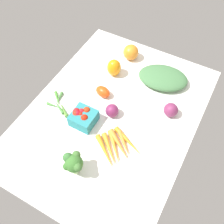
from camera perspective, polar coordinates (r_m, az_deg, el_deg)
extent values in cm
cube|color=white|center=(126.42, 0.00, -0.78)|extent=(104.00, 76.00, 2.00)
cone|color=#568633|center=(128.39, -10.45, 0.58)|extent=(6.84, 8.70, 1.74)
cone|color=#48853D|center=(129.52, -11.34, 0.95)|extent=(5.11, 8.12, 1.54)
cone|color=#497D3D|center=(132.93, -11.34, 2.92)|extent=(7.90, 3.40, 1.66)
cone|color=#438C2D|center=(132.93, -11.71, 2.78)|extent=(7.44, 7.72, 1.54)
cone|color=#47833A|center=(131.02, -12.59, 1.42)|extent=(2.17, 6.80, 1.41)
sphere|color=#762651|center=(122.69, 0.06, 0.10)|extent=(6.30, 6.30, 6.30)
sphere|color=#762B52|center=(125.97, 12.58, 0.44)|extent=(6.76, 6.76, 6.76)
cylinder|color=#9DBE81|center=(110.85, -7.91, -11.98)|extent=(3.36, 3.36, 4.48)
sphere|color=#376D2C|center=(106.32, -8.22, -10.91)|extent=(7.35, 7.35, 7.35)
sphere|color=#3D6A2F|center=(105.88, -7.66, -9.20)|extent=(3.42, 3.42, 3.42)
sphere|color=#316626|center=(106.29, -9.72, -11.50)|extent=(3.16, 3.16, 3.16)
sphere|color=#3E6D31|center=(103.74, -7.39, -11.72)|extent=(3.36, 3.36, 3.36)
sphere|color=#376633|center=(108.16, -8.42, -9.66)|extent=(2.81, 2.81, 2.81)
sphere|color=#376B32|center=(105.99, -9.52, -9.66)|extent=(3.93, 3.93, 3.93)
sphere|color=orange|center=(148.34, 4.09, 12.73)|extent=(8.45, 8.45, 8.45)
ellipsoid|color=#447445|center=(138.80, 10.95, 7.28)|extent=(22.76, 28.42, 5.98)
cone|color=orange|center=(114.18, -1.44, -8.63)|extent=(12.57, 15.39, 2.38)
cone|color=orange|center=(114.55, -0.47, -8.19)|extent=(13.23, 14.04, 2.45)
cone|color=orange|center=(115.10, 0.60, -7.72)|extent=(14.38, 13.41, 2.33)
cone|color=orange|center=(115.50, 1.66, -7.20)|extent=(11.70, 15.52, 2.67)
cone|color=orange|center=(116.14, 2.63, -6.79)|extent=(10.79, 11.24, 2.45)
cone|color=orange|center=(116.74, 3.56, -6.37)|extent=(8.98, 16.94, 2.37)
ellipsoid|color=#E64A14|center=(130.75, -1.96, 4.38)|extent=(6.58, 8.73, 5.18)
ellipsoid|color=orange|center=(138.90, 0.44, 9.56)|extent=(10.27, 10.27, 9.37)
cube|color=teal|center=(121.42, -6.13, -1.33)|extent=(10.64, 10.64, 6.07)
sphere|color=red|center=(120.73, -6.59, 0.15)|extent=(2.68, 2.68, 2.68)
sphere|color=red|center=(118.36, -5.96, -1.31)|extent=(3.38, 3.38, 3.38)
sphere|color=red|center=(120.36, -7.77, -0.34)|extent=(3.37, 3.37, 3.37)
sphere|color=red|center=(120.73, -7.69, 0.17)|extent=(3.11, 3.11, 3.11)
sphere|color=red|center=(119.90, -6.84, -0.54)|extent=(2.57, 2.57, 2.57)
sphere|color=red|center=(120.50, -5.47, 0.40)|extent=(3.13, 3.13, 3.13)
sphere|color=red|center=(120.00, -7.50, -0.29)|extent=(2.91, 2.91, 2.91)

